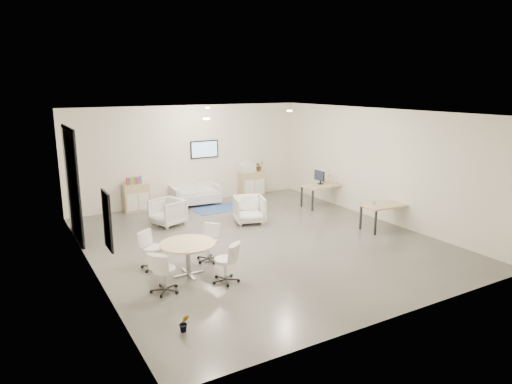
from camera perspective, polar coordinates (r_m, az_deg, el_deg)
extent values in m
cube|color=#514F4A|center=(11.71, 0.37, -7.95)|extent=(8.00, 9.00, 0.80)
cube|color=white|center=(10.92, 0.40, 12.01)|extent=(8.00, 9.00, 0.80)
cube|color=white|center=(15.51, -8.81, 4.82)|extent=(8.00, 0.80, 3.20)
cube|color=white|center=(7.47, 19.76, -4.99)|extent=(8.00, 0.80, 3.20)
cube|color=white|center=(9.75, -22.55, -1.05)|extent=(0.80, 9.00, 3.20)
cube|color=white|center=(13.86, 16.33, 3.43)|extent=(0.80, 9.00, 3.20)
cube|color=black|center=(12.27, -22.05, 0.93)|extent=(0.02, 1.90, 2.85)
cube|color=black|center=(12.07, -22.53, 7.38)|extent=(0.06, 1.90, 0.08)
cube|color=black|center=(11.39, -21.28, 0.11)|extent=(0.06, 0.08, 2.85)
cube|color=black|center=(13.16, -22.54, 1.67)|extent=(0.06, 0.08, 2.85)
cube|color=black|center=(12.42, -22.06, 1.07)|extent=(0.06, 0.07, 2.85)
cube|color=#B2B2B7|center=(11.92, -21.29, -1.19)|extent=(0.04, 0.60, 0.05)
cube|color=black|center=(8.30, -18.10, -3.43)|extent=(0.04, 0.54, 1.04)
cube|color=white|center=(8.30, -17.96, -3.41)|extent=(0.01, 0.46, 0.96)
cube|color=#D65144|center=(8.36, -17.84, -4.73)|extent=(0.01, 0.32, 0.30)
cube|color=black|center=(15.28, -6.48, 5.33)|extent=(0.98, 0.05, 0.58)
cube|color=#8ABBEF|center=(15.25, -6.44, 5.32)|extent=(0.90, 0.01, 0.50)
cylinder|color=#FFEAC6|center=(9.23, -6.22, 9.09)|extent=(0.14, 0.14, 0.03)
cylinder|color=#FFEAC6|center=(12.00, 4.20, 10.08)|extent=(0.14, 0.14, 0.03)
cylinder|color=#FFEAC6|center=(13.61, -6.09, 10.42)|extent=(0.14, 0.14, 0.03)
cube|color=tan|center=(14.57, -14.74, -0.69)|extent=(0.77, 0.39, 0.87)
cube|color=white|center=(14.36, -15.19, -1.28)|extent=(0.32, 0.02, 0.52)
cube|color=white|center=(14.45, -13.83, -1.11)|extent=(0.32, 0.02, 0.52)
cube|color=tan|center=(16.07, -0.56, 1.05)|extent=(0.87, 0.41, 0.87)
cube|color=white|center=(15.81, -0.82, 0.52)|extent=(0.37, 0.02, 0.52)
cube|color=white|center=(16.01, 0.44, 0.68)|extent=(0.37, 0.02, 0.52)
cube|color=red|center=(14.40, -15.79, 1.30)|extent=(0.04, 0.14, 0.22)
cube|color=#337FCC|center=(14.41, -15.57, 1.32)|extent=(0.04, 0.14, 0.22)
cube|color=gold|center=(14.43, -15.34, 1.35)|extent=(0.04, 0.14, 0.22)
cube|color=#4CB24C|center=(14.44, -15.12, 1.37)|extent=(0.04, 0.14, 0.22)
cube|color=#CC6619|center=(14.45, -14.90, 1.40)|extent=(0.04, 0.14, 0.22)
cube|color=purple|center=(14.47, -14.68, 1.42)|extent=(0.04, 0.14, 0.22)
cube|color=#E54C7F|center=(14.48, -14.46, 1.45)|extent=(0.04, 0.14, 0.22)
cube|color=teal|center=(14.50, -14.24, 1.47)|extent=(0.04, 0.14, 0.22)
cube|color=white|center=(15.86, -1.17, 3.04)|extent=(0.53, 0.45, 0.30)
cube|color=white|center=(15.83, -1.17, 3.69)|extent=(0.40, 0.34, 0.06)
cube|color=silver|center=(15.01, -7.51, -0.72)|extent=(1.60, 0.89, 0.29)
cube|color=silver|center=(15.21, -7.98, 0.58)|extent=(1.55, 0.29, 0.29)
cube|color=silver|center=(14.73, -10.06, -0.50)|extent=(0.20, 0.78, 0.58)
cube|color=silver|center=(15.24, -5.08, 0.13)|extent=(0.20, 0.78, 0.58)
cube|color=#32579B|center=(14.50, -4.83, -2.10)|extent=(1.49, 0.99, 0.01)
imported|color=silver|center=(12.97, -11.00, -2.33)|extent=(0.97, 1.00, 0.81)
imported|color=silver|center=(12.93, -0.84, -2.06)|extent=(1.01, 0.97, 0.84)
cube|color=tan|center=(14.78, 8.40, 0.82)|extent=(1.37, 0.72, 0.04)
cube|color=black|center=(14.27, 7.08, -1.06)|extent=(0.05, 0.05, 0.67)
cube|color=black|center=(15.04, 10.92, -0.45)|extent=(0.05, 0.05, 0.67)
cube|color=black|center=(14.72, 5.73, -0.57)|extent=(0.05, 0.05, 0.67)
cube|color=black|center=(15.47, 9.53, -0.01)|extent=(0.05, 0.05, 0.67)
cube|color=tan|center=(12.83, 15.86, -1.60)|extent=(1.34, 0.73, 0.04)
cube|color=black|center=(12.32, 14.71, -3.78)|extent=(0.05, 0.05, 0.64)
cube|color=black|center=(13.17, 18.47, -2.93)|extent=(0.05, 0.05, 0.64)
cube|color=black|center=(12.70, 12.96, -3.17)|extent=(0.05, 0.05, 0.64)
cube|color=black|center=(13.53, 16.73, -2.39)|extent=(0.05, 0.05, 0.64)
cylinder|color=black|center=(14.89, 8.05, 1.03)|extent=(0.20, 0.20, 0.02)
cube|color=black|center=(14.87, 8.06, 1.49)|extent=(0.04, 0.03, 0.24)
cube|color=black|center=(14.81, 7.93, 2.04)|extent=(0.03, 0.50, 0.32)
cylinder|color=tan|center=(9.46, -8.55, -6.43)|extent=(1.14, 1.14, 0.04)
cylinder|color=#B2B2B7|center=(9.58, -8.48, -8.39)|extent=(0.10, 0.10, 0.66)
cube|color=#B2B2B7|center=(9.70, -8.41, -10.12)|extent=(0.67, 0.06, 0.03)
cube|color=#B2B2B7|center=(9.70, -8.41, -10.12)|extent=(0.06, 0.67, 0.03)
imported|color=#3F7F3F|center=(16.10, 0.39, 3.12)|extent=(0.31, 0.35, 0.26)
imported|color=#3F7F3F|center=(7.66, -8.94, -16.41)|extent=(0.23, 0.33, 0.13)
imported|color=white|center=(12.76, 14.50, -1.23)|extent=(0.14, 0.12, 0.12)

